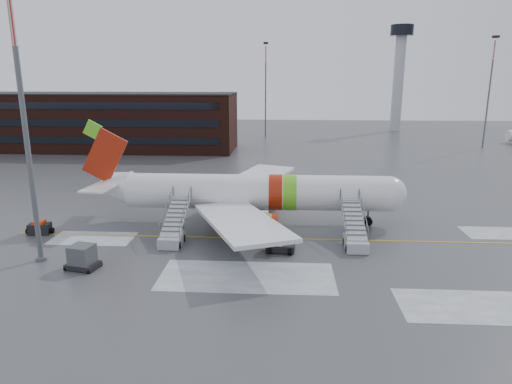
# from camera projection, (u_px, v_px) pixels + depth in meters

# --- Properties ---
(ground) EXTENTS (260.00, 260.00, 0.00)m
(ground) POSITION_uv_depth(u_px,v_px,m) (314.00, 236.00, 45.92)
(ground) COLOR #494C4F
(ground) RESTS_ON ground
(airliner) EXTENTS (35.03, 32.97, 11.18)m
(airliner) POSITION_uv_depth(u_px,v_px,m) (248.00, 193.00, 49.31)
(airliner) COLOR white
(airliner) RESTS_ON ground
(airstair_fwd) EXTENTS (2.05, 7.70, 3.48)m
(airstair_fwd) POSITION_uv_depth(u_px,v_px,m) (355.00, 235.00, 42.95)
(airstair_fwd) COLOR #A7AAAE
(airstair_fwd) RESTS_ON ground
(airstair_aft) EXTENTS (2.05, 7.70, 3.48)m
(airstair_aft) POSITION_uv_depth(u_px,v_px,m) (173.00, 232.00, 43.95)
(airstair_aft) COLOR #A3A6AA
(airstair_aft) RESTS_ON ground
(pushback_tug) EXTENTS (2.71, 2.15, 1.47)m
(pushback_tug) POSITION_uv_depth(u_px,v_px,m) (279.00, 245.00, 41.66)
(pushback_tug) COLOR black
(pushback_tug) RESTS_ON ground
(uld_container) EXTENTS (2.81, 2.29, 2.03)m
(uld_container) POSITION_uv_depth(u_px,v_px,m) (82.00, 258.00, 37.92)
(uld_container) COLOR black
(uld_container) RESTS_ON ground
(baggage_tractor) EXTENTS (2.75, 1.46, 1.40)m
(baggage_tractor) POSITION_uv_depth(u_px,v_px,m) (40.00, 228.00, 46.47)
(baggage_tractor) COLOR black
(baggage_tractor) RESTS_ON ground
(light_mast_near) EXTENTS (1.20, 1.20, 22.61)m
(light_mast_near) POSITION_uv_depth(u_px,v_px,m) (25.00, 125.00, 36.97)
(light_mast_near) COLOR #595B60
(light_mast_near) RESTS_ON ground
(terminal_building) EXTENTS (62.00, 16.11, 12.30)m
(terminal_building) POSITION_uv_depth(u_px,v_px,m) (93.00, 121.00, 100.22)
(terminal_building) COLOR #3F1E16
(terminal_building) RESTS_ON ground
(control_tower) EXTENTS (6.40, 6.40, 30.00)m
(control_tower) POSITION_uv_depth(u_px,v_px,m) (399.00, 66.00, 131.57)
(control_tower) COLOR #B2B5BA
(control_tower) RESTS_ON ground
(light_mast_far_ne) EXTENTS (1.20, 1.20, 24.25)m
(light_mast_far_ne) POSITION_uv_depth(u_px,v_px,m) (490.00, 85.00, 100.14)
(light_mast_far_ne) COLOR #595B60
(light_mast_far_ne) RESTS_ON ground
(light_mast_far_n) EXTENTS (1.20, 1.20, 24.25)m
(light_mast_far_n) POSITION_uv_depth(u_px,v_px,m) (266.00, 84.00, 118.51)
(light_mast_far_n) COLOR #595B60
(light_mast_far_n) RESTS_ON ground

